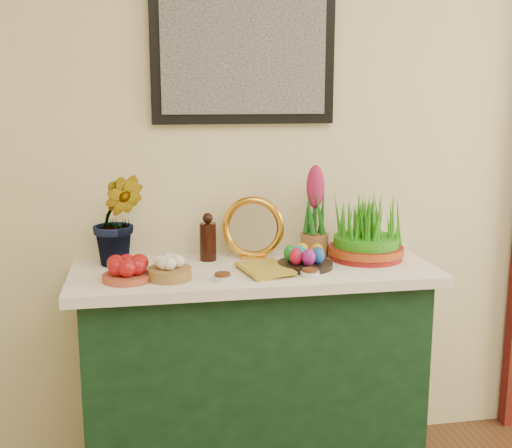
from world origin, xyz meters
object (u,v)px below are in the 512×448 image
Objects in this scene: wheatgrass_sabzeh at (366,232)px; mirror at (253,228)px; sideboard at (254,378)px; book at (244,270)px; hyacinth_green at (117,205)px.

mirror is at bearing 168.13° from wheatgrass_sabzeh.
book reaches higher than sideboard.
sideboard is 0.49m from book.
mirror is (0.53, 0.01, -0.12)m from hyacinth_green.
mirror is 0.46m from wheatgrass_sabzeh.
mirror is at bearing 81.20° from sideboard.
book is (-0.07, -0.24, -0.11)m from mirror.
sideboard is at bearing -98.80° from mirror.
sideboard is 4.25× the size of wheatgrass_sabzeh.
wheatgrass_sabzeh reaches higher than sideboard.
sideboard is 0.74m from wheatgrass_sabzeh.
hyacinth_green is 1.57× the size of wheatgrass_sabzeh.
sideboard is 2.71× the size of hyacinth_green.
hyacinth_green reaches higher than wheatgrass_sabzeh.
wheatgrass_sabzeh is at bearing 4.24° from book.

